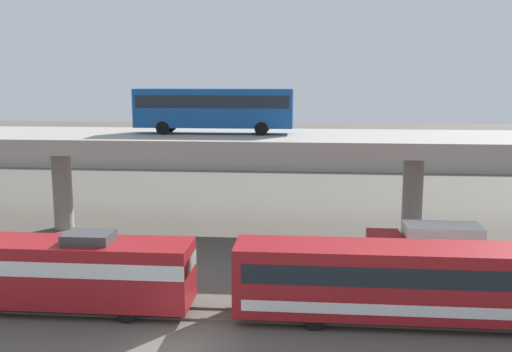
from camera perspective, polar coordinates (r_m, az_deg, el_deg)
name	(u,v)px	position (r m, az deg, el deg)	size (l,w,h in m)	color
ground_plane	(175,351)	(27.08, -7.99, -16.59)	(260.00, 260.00, 0.00)	#565149
rail_strip_near	(190,319)	(29.95, -6.53, -13.76)	(110.00, 0.12, 0.12)	#59544C
rail_strip_far	(195,308)	(31.26, -5.98, -12.72)	(110.00, 0.12, 0.12)	#59544C
train_locomotive	(25,268)	(32.67, -21.68, -8.39)	(16.86, 3.04, 4.18)	maroon
train_coach_lead	(467,282)	(30.29, 20.01, -9.75)	(22.58, 3.04, 3.86)	maroon
highway_overpass	(232,144)	(44.27, -2.33, 3.16)	(96.00, 10.49, 7.66)	#9E998E
transit_bus_on_overpass	(214,107)	(44.62, -4.16, 6.81)	(12.00, 2.68, 3.40)	#14478C
service_truck_west	(427,247)	(37.56, 16.40, -6.65)	(6.80, 2.46, 3.04)	maroon
pier_parking_lot	(266,159)	(79.59, 0.99, 1.67)	(78.94, 10.03, 1.69)	#9E998E
parked_car_0	(343,149)	(78.24, 8.50, 2.62)	(4.40, 1.87, 1.50)	#9E998C
parked_car_1	(205,145)	(82.42, -4.98, 3.04)	(4.07, 1.90, 1.50)	black
parked_car_2	(36,146)	(86.18, -20.74, 2.74)	(4.61, 1.84, 1.50)	maroon
parked_car_3	(421,151)	(78.60, 15.87, 2.39)	(4.67, 1.93, 1.50)	#0C4C26
parked_car_4	(74,143)	(88.23, -17.37, 3.07)	(4.49, 2.00, 1.50)	#0C4C26
harbor_water	(276,146)	(102.47, 1.93, 2.99)	(140.00, 36.00, 0.01)	#385B7A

